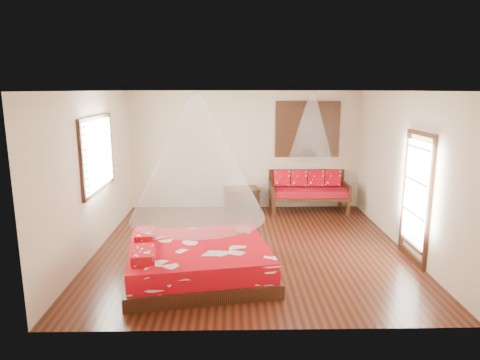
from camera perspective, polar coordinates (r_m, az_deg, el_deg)
The scene contains 10 objects.
room at distance 7.53m, azimuth 1.39°, elevation 1.07°, with size 5.54×5.54×2.84m.
bed at distance 6.69m, azimuth -5.65°, elevation -10.67°, with size 2.45×2.28×0.64m.
daybed at distance 10.19m, azimuth 9.07°, elevation -1.23°, with size 1.82×0.81×0.95m.
storage_chest at distance 10.16m, azimuth 0.20°, elevation -2.55°, with size 0.88×0.70×0.54m.
shutter_panel at distance 10.30m, azimuth 9.00°, elevation 6.69°, with size 1.52×0.06×1.32m.
window_left at distance 8.03m, azimuth -18.40°, elevation 3.32°, with size 0.10×1.74×1.34m.
glazed_door at distance 7.64m, azimuth 22.41°, elevation -2.22°, with size 0.08×1.02×2.16m.
wine_tray at distance 7.19m, azimuth 0.38°, elevation -6.39°, with size 0.27×0.27×0.22m.
mosquito_net_main at distance 6.26m, azimuth -5.76°, elevation 2.97°, with size 2.01×2.01×1.80m, color white.
mosquito_net_daybed at distance 9.83m, azimuth 9.49°, elevation 7.01°, with size 1.01×1.01×1.50m, color white.
Camera 1 is at (-0.33, -7.38, 2.82)m, focal length 32.00 mm.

